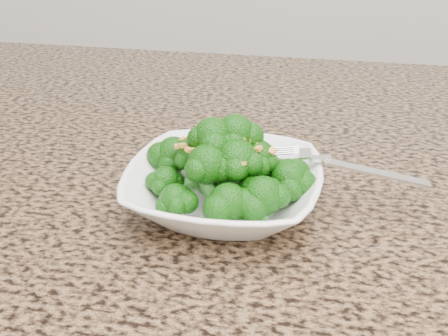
# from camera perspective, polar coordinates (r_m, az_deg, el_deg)

# --- Properties ---
(granite_counter) EXTENTS (1.64, 1.04, 0.03)m
(granite_counter) POSITION_cam_1_polar(r_m,az_deg,el_deg) (0.66, 13.36, -3.45)
(granite_counter) COLOR brown
(granite_counter) RESTS_ON cabinet
(bowl) EXTENTS (0.21, 0.21, 0.05)m
(bowl) POSITION_cam_1_polar(r_m,az_deg,el_deg) (0.59, 0.00, -2.18)
(bowl) COLOR white
(bowl) RESTS_ON granite_counter
(broccoli_pile) EXTENTS (0.18, 0.18, 0.07)m
(broccoli_pile) POSITION_cam_1_polar(r_m,az_deg,el_deg) (0.56, 0.00, 3.17)
(broccoli_pile) COLOR #115009
(broccoli_pile) RESTS_ON bowl
(garlic_topping) EXTENTS (0.11, 0.11, 0.01)m
(garlic_topping) POSITION_cam_1_polar(r_m,az_deg,el_deg) (0.55, 0.00, 6.82)
(garlic_topping) COLOR gold
(garlic_topping) RESTS_ON broccoli_pile
(fork) EXTENTS (0.18, 0.05, 0.01)m
(fork) POSITION_cam_1_polar(r_m,az_deg,el_deg) (0.59, 10.11, 0.95)
(fork) COLOR silver
(fork) RESTS_ON bowl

